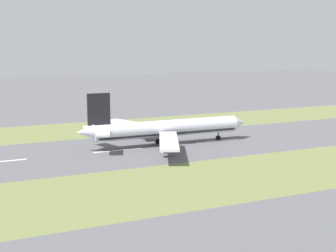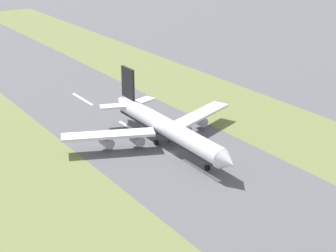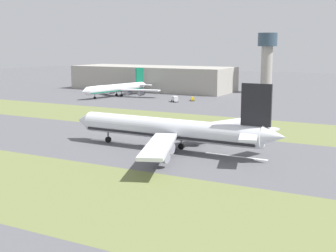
# 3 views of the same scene
# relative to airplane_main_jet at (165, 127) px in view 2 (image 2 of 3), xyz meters

# --- Properties ---
(ground_plane) EXTENTS (800.00, 800.00, 0.00)m
(ground_plane) POSITION_rel_airplane_main_jet_xyz_m (1.78, 7.01, -6.02)
(ground_plane) COLOR #56565B
(grass_median_west) EXTENTS (40.00, 600.00, 0.01)m
(grass_median_west) POSITION_rel_airplane_main_jet_xyz_m (-43.22, 7.01, -6.02)
(grass_median_west) COLOR olive
(grass_median_west) RESTS_ON ground
(grass_median_east) EXTENTS (40.00, 600.00, 0.01)m
(grass_median_east) POSITION_rel_airplane_main_jet_xyz_m (46.78, 7.01, -6.02)
(grass_median_east) COLOR olive
(grass_median_east) RESTS_ON ground
(centreline_dash_near) EXTENTS (1.20, 18.00, 0.01)m
(centreline_dash_near) POSITION_rel_airplane_main_jet_xyz_m (1.78, -58.10, -6.01)
(centreline_dash_near) COLOR silver
(centreline_dash_near) RESTS_ON ground
(centreline_dash_mid) EXTENTS (1.20, 18.00, 0.01)m
(centreline_dash_mid) POSITION_rel_airplane_main_jet_xyz_m (1.78, -18.10, -6.01)
(centreline_dash_mid) COLOR silver
(centreline_dash_mid) RESTS_ON ground
(centreline_dash_far) EXTENTS (1.20, 18.00, 0.01)m
(centreline_dash_far) POSITION_rel_airplane_main_jet_xyz_m (1.78, 21.90, -6.01)
(centreline_dash_far) COLOR silver
(centreline_dash_far) RESTS_ON ground
(airplane_main_jet) EXTENTS (64.13, 67.08, 20.20)m
(airplane_main_jet) POSITION_rel_airplane_main_jet_xyz_m (0.00, 0.00, 0.00)
(airplane_main_jet) COLOR silver
(airplane_main_jet) RESTS_ON ground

